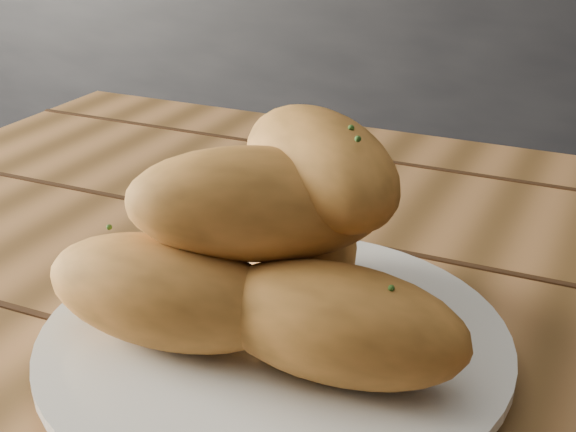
# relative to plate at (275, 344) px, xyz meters

# --- Properties ---
(counter) EXTENTS (2.80, 0.60, 0.90)m
(counter) POSITION_rel_plate_xyz_m (-0.28, 1.52, -0.31)
(counter) COLOR black
(counter) RESTS_ON ground
(plate) EXTENTS (0.30, 0.30, 0.02)m
(plate) POSITION_rel_plate_xyz_m (0.00, 0.00, 0.00)
(plate) COLOR white
(plate) RESTS_ON table
(bread_rolls) EXTENTS (0.27, 0.21, 0.14)m
(bread_rolls) POSITION_rel_plate_xyz_m (-0.00, 0.00, 0.07)
(bread_rolls) COLOR #CC8338
(bread_rolls) RESTS_ON plate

